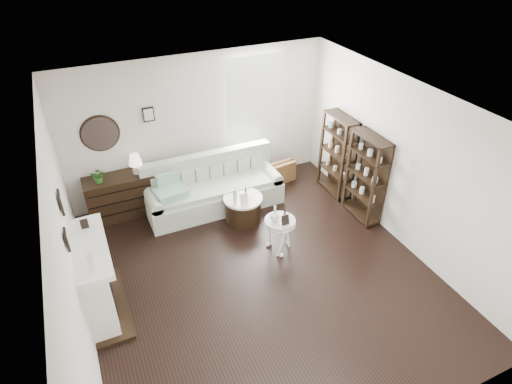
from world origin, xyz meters
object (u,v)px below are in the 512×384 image
dresser (121,196)px  drum_table (243,208)px  sofa (213,190)px  pedestal_table (280,223)px

dresser → drum_table: bearing=-28.9°
sofa → pedestal_table: (0.56, -1.67, 0.23)m
dresser → sofa: bearing=-13.7°
dresser → pedestal_table: dresser is taller
drum_table → pedestal_table: 1.06m
dresser → pedestal_table: (2.17, -2.06, 0.16)m
sofa → pedestal_table: size_ratio=4.13×
sofa → drum_table: sofa is taller
drum_table → pedestal_table: (0.23, -0.99, 0.31)m
sofa → dresser: (-1.61, 0.39, 0.08)m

